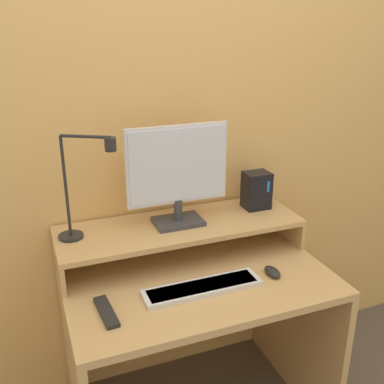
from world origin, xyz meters
The scene contains 9 objects.
wall_back centered at (0.00, 0.74, 1.25)m, with size 6.00×0.05×2.50m.
desk centered at (0.00, 0.35, 0.51)m, with size 1.03×0.70×0.73m.
monitor_shelf centered at (0.00, 0.53, 0.85)m, with size 1.03×0.34×0.14m.
monitor centered at (-0.01, 0.54, 1.10)m, with size 0.43×0.14×0.42m.
desk_lamp centered at (-0.39, 0.53, 1.08)m, with size 0.23×0.16×0.42m.
router_dock centered at (0.38, 0.57, 0.96)m, with size 0.11×0.10×0.17m.
keyboard centered at (-0.02, 0.23, 0.74)m, with size 0.45×0.11×0.02m.
mouse centered at (0.28, 0.23, 0.75)m, with size 0.05×0.09×0.03m.
remote_control centered at (-0.38, 0.22, 0.74)m, with size 0.06×0.19×0.02m.
Camera 1 is at (-0.58, -1.09, 1.67)m, focal length 42.00 mm.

